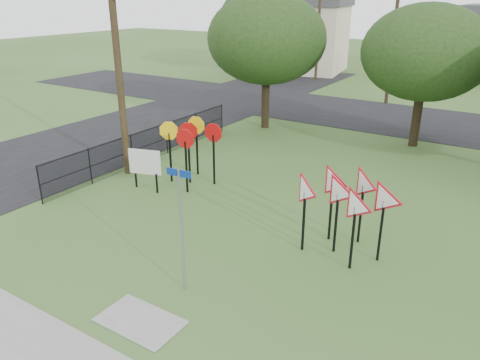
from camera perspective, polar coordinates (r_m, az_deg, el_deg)
name	(u,v)px	position (r m, az deg, el deg)	size (l,w,h in m)	color
ground	(202,273)	(13.11, -4.68, -11.26)	(140.00, 140.00, 0.00)	#325720
street_left	(139,128)	(27.42, -12.25, 6.26)	(8.00, 50.00, 0.02)	black
street_far	(399,119)	(30.30, 18.84, 7.06)	(60.00, 8.00, 0.02)	black
curb_pad	(140,321)	(11.66, -12.08, -16.46)	(2.00, 1.20, 0.02)	gray
street_name_sign	(181,224)	(11.59, -7.16, -5.36)	(0.68, 0.08, 3.31)	gray
stop_sign_cluster	(191,138)	(18.43, -6.04, 5.08)	(2.36, 1.90, 2.52)	black
yield_sign_cluster	(346,196)	(13.58, 12.81, -1.87)	(3.09, 2.04, 2.47)	black
info_board	(145,164)	(18.23, -11.53, 1.98)	(1.27, 0.41, 1.64)	black
utility_pole_main	(117,47)	(19.32, -14.71, 15.42)	(3.55, 0.33, 10.00)	#3C2E1B
far_pole_a	(394,34)	(33.91, 18.25, 16.52)	(1.40, 0.24, 9.00)	#3C2E1B
far_pole_c	(319,25)	(42.22, 9.56, 18.12)	(1.40, 0.24, 9.00)	#3C2E1B
fence_run	(150,144)	(21.67, -10.92, 4.37)	(0.05, 11.55, 1.50)	black
house_left	(296,32)	(47.58, 6.89, 17.50)	(10.58, 8.88, 7.20)	beige
tree_near_left	(267,39)	(26.11, 3.27, 16.79)	(6.40, 6.40, 7.27)	black
tree_near_mid	(426,53)	(24.28, 21.72, 14.21)	(6.00, 6.00, 6.80)	black
tree_far_left	(258,16)	(44.91, 2.17, 19.32)	(6.80, 6.80, 7.73)	black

